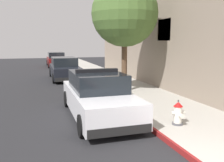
{
  "coord_description": "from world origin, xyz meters",
  "views": [
    {
      "loc": [
        -3.18,
        -3.45,
        2.57
      ],
      "look_at": [
        -0.2,
        6.09,
        1.0
      ],
      "focal_mm": 38.89,
      "sensor_mm": 36.0,
      "label": 1
    }
  ],
  "objects_px": {
    "police_cruiser": "(98,96)",
    "street_tree": "(125,14)",
    "parked_car_dark_far": "(56,60)",
    "parked_car_silver_ahead": "(64,69)",
    "fire_hydrant": "(178,113)"
  },
  "relations": [
    {
      "from": "police_cruiser",
      "to": "street_tree",
      "type": "xyz_separation_m",
      "value": [
        2.23,
        3.37,
        3.24
      ]
    },
    {
      "from": "fire_hydrant",
      "to": "street_tree",
      "type": "xyz_separation_m",
      "value": [
        0.26,
        5.36,
        3.49
      ]
    },
    {
      "from": "police_cruiser",
      "to": "parked_car_silver_ahead",
      "type": "height_order",
      "value": "police_cruiser"
    },
    {
      "from": "parked_car_silver_ahead",
      "to": "street_tree",
      "type": "relative_size",
      "value": 0.88
    },
    {
      "from": "parked_car_silver_ahead",
      "to": "fire_hydrant",
      "type": "relative_size",
      "value": 6.37
    },
    {
      "from": "police_cruiser",
      "to": "parked_car_silver_ahead",
      "type": "xyz_separation_m",
      "value": [
        -0.09,
        9.44,
        -0.0
      ]
    },
    {
      "from": "parked_car_silver_ahead",
      "to": "street_tree",
      "type": "bearing_deg",
      "value": -69.06
    },
    {
      "from": "parked_car_dark_far",
      "to": "fire_hydrant",
      "type": "height_order",
      "value": "parked_car_dark_far"
    },
    {
      "from": "parked_car_dark_far",
      "to": "street_tree",
      "type": "relative_size",
      "value": 0.88
    },
    {
      "from": "parked_car_dark_far",
      "to": "street_tree",
      "type": "distance_m",
      "value": 16.53
    },
    {
      "from": "police_cruiser",
      "to": "street_tree",
      "type": "relative_size",
      "value": 0.88
    },
    {
      "from": "parked_car_dark_far",
      "to": "street_tree",
      "type": "height_order",
      "value": "street_tree"
    },
    {
      "from": "parked_car_silver_ahead",
      "to": "street_tree",
      "type": "xyz_separation_m",
      "value": [
        2.32,
        -6.07,
        3.24
      ]
    },
    {
      "from": "street_tree",
      "to": "fire_hydrant",
      "type": "bearing_deg",
      "value": -92.73
    },
    {
      "from": "parked_car_silver_ahead",
      "to": "fire_hydrant",
      "type": "distance_m",
      "value": 11.63
    }
  ]
}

